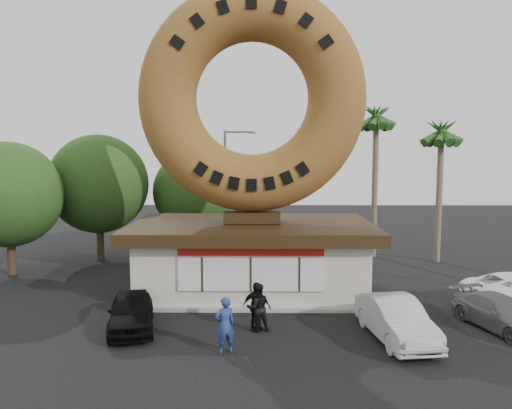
{
  "coord_description": "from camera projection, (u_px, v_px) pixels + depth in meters",
  "views": [
    {
      "loc": [
        0.47,
        -17.17,
        6.55
      ],
      "look_at": [
        0.2,
        4.0,
        4.34
      ],
      "focal_mm": 35.0,
      "sensor_mm": 36.0,
      "label": 1
    }
  ],
  "objects": [
    {
      "name": "person_left",
      "position": [
        225.0,
        325.0,
        16.31
      ],
      "size": [
        0.81,
        0.69,
        1.87
      ],
      "primitive_type": "imported",
      "rotation": [
        0.0,
        0.0,
        3.57
      ],
      "color": "navy",
      "rests_on": "ground"
    },
    {
      "name": "car_black",
      "position": [
        131.0,
        311.0,
        18.52
      ],
      "size": [
        2.45,
        4.26,
        1.36
      ],
      "primitive_type": "imported",
      "rotation": [
        0.0,
        0.0,
        0.22
      ],
      "color": "black",
      "rests_on": "ground"
    },
    {
      "name": "ground",
      "position": [
        249.0,
        337.0,
        17.76
      ],
      "size": [
        90.0,
        90.0,
        0.0
      ],
      "primitive_type": "plane",
      "color": "black",
      "rests_on": "ground"
    },
    {
      "name": "palm_far",
      "position": [
        441.0,
        137.0,
        29.28
      ],
      "size": [
        2.6,
        2.6,
        8.75
      ],
      "color": "#726651",
      "rests_on": "ground"
    },
    {
      "name": "car_grey",
      "position": [
        501.0,
        313.0,
        18.48
      ],
      "size": [
        2.87,
        4.53,
        1.22
      ],
      "primitive_type": "imported",
      "rotation": [
        0.0,
        0.0,
        0.3
      ],
      "color": "#5A5D60",
      "rests_on": "ground"
    },
    {
      "name": "donut_shop",
      "position": [
        252.0,
        254.0,
        23.53
      ],
      "size": [
        11.2,
        7.2,
        3.8
      ],
      "color": "beige",
      "rests_on": "ground"
    },
    {
      "name": "car_silver",
      "position": [
        396.0,
        319.0,
        17.45
      ],
      "size": [
        2.18,
        4.62,
        1.47
      ],
      "primitive_type": "imported",
      "rotation": [
        0.0,
        0.0,
        0.15
      ],
      "color": "#B2B1B6",
      "rests_on": "ground"
    },
    {
      "name": "giant_donut",
      "position": [
        252.0,
        99.0,
        22.79
      ],
      "size": [
        10.41,
        2.65,
        10.41
      ],
      "primitive_type": "torus",
      "rotation": [
        1.57,
        0.0,
        0.0
      ],
      "color": "brown",
      "rests_on": "donut_shop"
    },
    {
      "name": "person_center",
      "position": [
        258.0,
        307.0,
        18.27
      ],
      "size": [
        1.03,
        0.9,
        1.79
      ],
      "primitive_type": "imported",
      "rotation": [
        0.0,
        0.0,
        3.43
      ],
      "color": "black",
      "rests_on": "ground"
    },
    {
      "name": "tree_west",
      "position": [
        99.0,
        184.0,
        30.32
      ],
      "size": [
        6.0,
        6.0,
        7.65
      ],
      "color": "#473321",
      "rests_on": "ground"
    },
    {
      "name": "palm_near",
      "position": [
        376.0,
        122.0,
        30.71
      ],
      "size": [
        2.6,
        2.6,
        9.75
      ],
      "color": "#726651",
      "rests_on": "ground"
    },
    {
      "name": "person_right",
      "position": [
        257.0,
        307.0,
        18.3
      ],
      "size": [
        1.15,
        0.74,
        1.83
      ],
      "primitive_type": "imported",
      "rotation": [
        0.0,
        0.0,
        2.85
      ],
      "color": "black",
      "rests_on": "ground"
    },
    {
      "name": "tree_far",
      "position": [
        8.0,
        195.0,
        26.42
      ],
      "size": [
        5.6,
        5.6,
        7.14
      ],
      "color": "#473321",
      "rests_on": "ground"
    },
    {
      "name": "street_lamp",
      "position": [
        227.0,
        184.0,
        33.23
      ],
      "size": [
        2.11,
        0.2,
        8.0
      ],
      "color": "#59595E",
      "rests_on": "ground"
    },
    {
      "name": "tree_mid",
      "position": [
        193.0,
        192.0,
        32.31
      ],
      "size": [
        5.2,
        5.2,
        6.63
      ],
      "color": "#473321",
      "rests_on": "ground"
    }
  ]
}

